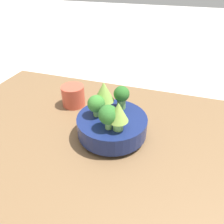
{
  "coord_description": "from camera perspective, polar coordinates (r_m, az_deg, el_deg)",
  "views": [
    {
      "loc": [
        0.19,
        -0.48,
        0.49
      ],
      "look_at": [
        0.02,
        0.01,
        0.13
      ],
      "focal_mm": 35.0,
      "sensor_mm": 36.0,
      "label": 1
    }
  ],
  "objects": [
    {
      "name": "table",
      "position": [
        0.7,
        -2.34,
        -7.88
      ],
      "size": [
        1.12,
        0.7,
        0.05
      ],
      "color": "brown",
      "rests_on": "ground_plane"
    },
    {
      "name": "romanesco_piece_near",
      "position": [
        0.57,
        1.66,
        -0.4
      ],
      "size": [
        0.05,
        0.05,
        0.08
      ],
      "color": "#7AB256",
      "rests_on": "bowl"
    },
    {
      "name": "cup",
      "position": [
        0.82,
        -10.08,
        4.2
      ],
      "size": [
        0.08,
        0.08,
        0.08
      ],
      "color": "#C64C38",
      "rests_on": "table"
    },
    {
      "name": "broccoli_floret_left",
      "position": [
        0.63,
        -4.13,
        2.02
      ],
      "size": [
        0.05,
        0.05,
        0.07
      ],
      "color": "#7AB256",
      "rests_on": "bowl"
    },
    {
      "name": "ground_plane",
      "position": [
        0.71,
        -2.3,
        -9.25
      ],
      "size": [
        6.0,
        6.0,
        0.0
      ],
      "primitive_type": "plane",
      "color": "silver"
    },
    {
      "name": "broccoli_floret_front",
      "position": [
        0.58,
        -0.96,
        -0.87
      ],
      "size": [
        0.05,
        0.05,
        0.07
      ],
      "color": "#7AB256",
      "rests_on": "bowl"
    },
    {
      "name": "bowl",
      "position": [
        0.66,
        -0.0,
        -3.51
      ],
      "size": [
        0.21,
        0.21,
        0.07
      ],
      "color": "navy",
      "rests_on": "table"
    },
    {
      "name": "broccoli_floret_back",
      "position": [
        0.66,
        2.5,
        4.3
      ],
      "size": [
        0.05,
        0.05,
        0.08
      ],
      "color": "#6BA34C",
      "rests_on": "bowl"
    },
    {
      "name": "romanesco_piece_far",
      "position": [
        0.65,
        -2.15,
        5.07
      ],
      "size": [
        0.06,
        0.06,
        0.09
      ],
      "color": "#7AB256",
      "rests_on": "bowl"
    }
  ]
}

